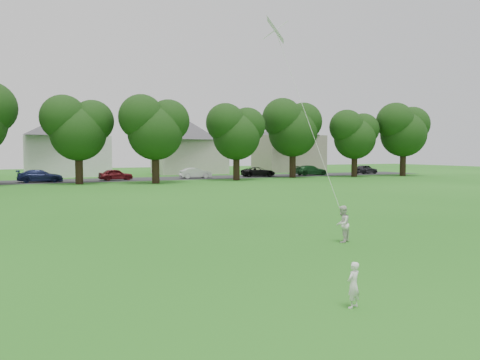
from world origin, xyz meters
name	(u,v)px	position (x,y,z in m)	size (l,w,h in m)	color
ground	(270,281)	(0.00, 0.00, 0.00)	(160.00, 160.00, 0.00)	#1F6316
street	(76,181)	(0.00, 42.00, 0.01)	(90.00, 7.00, 0.01)	#2D2D30
toddler	(353,285)	(0.55, -2.37, 0.46)	(0.33, 0.22, 0.92)	white
older_boy	(342,224)	(4.52, 3.12, 0.63)	(0.61, 0.47, 1.25)	silver
kite	(307,119)	(3.96, 4.47, 4.25)	(1.11, 1.98, 7.44)	white
tree_row	(95,119)	(1.17, 35.92, 6.11)	(80.87, 9.31, 9.99)	black
parked_cars	(135,174)	(6.01, 41.00, 0.62)	(71.71, 2.49, 1.30)	black
house_row	(65,136)	(-0.16, 52.00, 5.02)	(77.72, 14.11, 10.59)	silver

